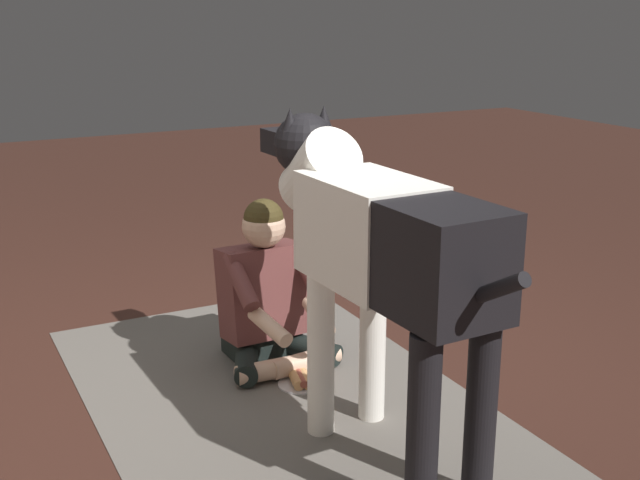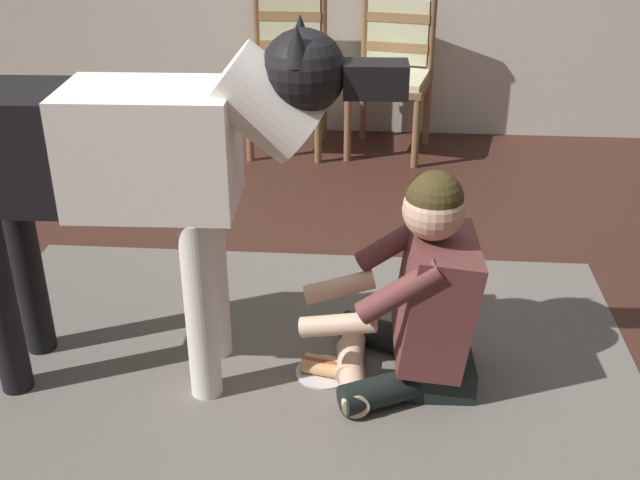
{
  "view_description": "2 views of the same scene",
  "coord_description": "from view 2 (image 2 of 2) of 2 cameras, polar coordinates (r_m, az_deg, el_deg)",
  "views": [
    {
      "loc": [
        -3.17,
        1.47,
        1.68
      ],
      "look_at": [
        -0.27,
        -0.02,
        0.74
      ],
      "focal_mm": 45.3,
      "sensor_mm": 36.0,
      "label": 1
    },
    {
      "loc": [
        0.05,
        -2.36,
        1.77
      ],
      "look_at": [
        -0.12,
        -0.12,
        0.62
      ],
      "focal_mm": 44.12,
      "sensor_mm": 36.0,
      "label": 2
    }
  ],
  "objects": [
    {
      "name": "ground_plane",
      "position": [
        2.95,
        2.57,
        -9.77
      ],
      "size": [
        15.74,
        15.74,
        0.0
      ],
      "primitive_type": "plane",
      "color": "#3D2119"
    },
    {
      "name": "large_dog",
      "position": [
        2.63,
        -13.33,
        5.67
      ],
      "size": [
        1.66,
        0.38,
        1.29
      ],
      "color": "white",
      "rests_on": "ground"
    },
    {
      "name": "dining_chair_left_of_pair",
      "position": [
        4.96,
        -2.31,
        12.81
      ],
      "size": [
        0.46,
        0.47,
        0.98
      ],
      "color": "brown",
      "rests_on": "ground"
    },
    {
      "name": "hot_dog_on_plate",
      "position": [
        2.93,
        0.26,
        -9.27
      ],
      "size": [
        0.21,
        0.21,
        0.06
      ],
      "color": "silver",
      "rests_on": "ground"
    },
    {
      "name": "person_sitting_on_floor",
      "position": [
        2.77,
        7.24,
        -4.29
      ],
      "size": [
        0.63,
        0.58,
        0.81
      ],
      "color": "black",
      "rests_on": "ground"
    },
    {
      "name": "dining_chair_right_of_pair",
      "position": [
        4.93,
        5.33,
        12.62
      ],
      "size": [
        0.54,
        0.54,
        0.98
      ],
      "color": "brown",
      "rests_on": "ground"
    },
    {
      "name": "area_rug",
      "position": [
        3.07,
        -1.81,
        -7.98
      ],
      "size": [
        2.58,
        1.58,
        0.01
      ],
      "primitive_type": "cube",
      "color": "#666058",
      "rests_on": "ground"
    }
  ]
}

